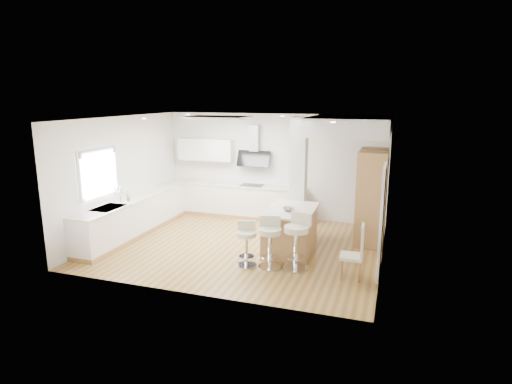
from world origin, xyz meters
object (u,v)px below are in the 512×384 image
at_px(bar_stool_a, 246,241).
at_px(bar_stool_c, 297,238).
at_px(bar_stool_b, 270,240).
at_px(peninsula, 290,229).
at_px(dining_chair, 357,250).

xyz_separation_m(bar_stool_a, bar_stool_c, (0.96, 0.16, 0.11)).
xyz_separation_m(bar_stool_b, bar_stool_c, (0.50, 0.09, 0.05)).
xyz_separation_m(peninsula, bar_stool_a, (-0.60, -1.10, 0.03)).
xyz_separation_m(bar_stool_b, dining_chair, (1.63, -0.02, -0.01)).
height_order(bar_stool_a, bar_stool_b, bar_stool_b).
bearing_deg(bar_stool_a, dining_chair, -14.57).
xyz_separation_m(bar_stool_a, bar_stool_b, (0.46, 0.07, 0.06)).
bearing_deg(dining_chair, peninsula, 142.24).
distance_m(bar_stool_a, bar_stool_b, 0.47).
height_order(peninsula, dining_chair, dining_chair).
bearing_deg(peninsula, bar_stool_a, -120.53).
bearing_deg(peninsula, bar_stool_b, -99.70).
bearing_deg(bar_stool_c, peninsula, 128.23).
distance_m(peninsula, bar_stool_a, 1.25).
xyz_separation_m(peninsula, dining_chair, (1.49, -1.05, 0.08)).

